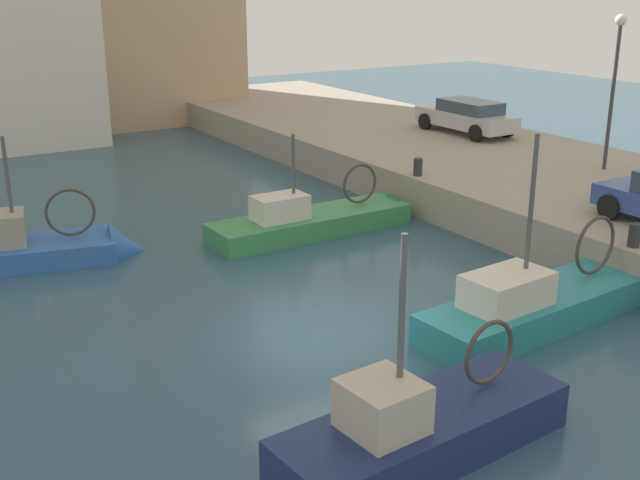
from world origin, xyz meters
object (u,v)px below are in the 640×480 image
fishing_boat_green (322,228)px  fishing_boat_blue (39,257)px  fishing_boat_navy (436,442)px  parked_car_silver (467,116)px  quay_streetlamp (616,67)px  mooring_bollard_mid (418,167)px  mooring_bollard_south (634,235)px  fishing_boat_teal (548,313)px

fishing_boat_green → fishing_boat_blue: bearing=167.7°
fishing_boat_navy → parked_car_silver: size_ratio=1.35×
fishing_boat_green → parked_car_silver: fishing_boat_green is taller
fishing_boat_blue → quay_streetlamp: (16.91, -4.07, 4.33)m
fishing_boat_navy → quay_streetlamp: 16.42m
fishing_boat_navy → fishing_boat_blue: bearing=105.2°
fishing_boat_blue → mooring_bollard_mid: bearing=-8.1°
mooring_bollard_south → mooring_bollard_mid: bearing=90.0°
parked_car_silver → fishing_boat_navy: bearing=-132.6°
fishing_boat_teal → quay_streetlamp: 10.85m
parked_car_silver → mooring_bollard_mid: bearing=-143.0°
fishing_boat_teal → fishing_boat_navy: bearing=-153.7°
mooring_bollard_mid → mooring_bollard_south: bearing=-90.0°
parked_car_silver → fishing_boat_green: bearing=-154.4°
fishing_boat_green → quay_streetlamp: bearing=-14.5°
quay_streetlamp → fishing_boat_teal: bearing=-146.2°
parked_car_silver → mooring_bollard_mid: size_ratio=7.99×
fishing_boat_navy → mooring_bollard_mid: size_ratio=10.77×
mooring_bollard_mid → quay_streetlamp: 6.85m
mooring_bollard_south → fishing_boat_blue: bearing=139.6°
fishing_boat_green → parked_car_silver: bearing=25.6°
mooring_bollard_mid → fishing_boat_blue: bearing=171.9°
fishing_boat_teal → mooring_bollard_south: bearing=0.0°
quay_streetlamp → parked_car_silver: bearing=87.8°
fishing_boat_green → mooring_bollard_south: size_ratio=12.64×
fishing_boat_teal → fishing_boat_navy: (-5.31, -2.62, -0.02)m
mooring_bollard_south → quay_streetlamp: (5.65, 5.53, 2.98)m
mooring_bollard_south → parked_car_silver: bearing=64.6°
fishing_boat_green → mooring_bollard_mid: fishing_boat_green is taller
fishing_boat_teal → fishing_boat_blue: (-8.63, 9.60, -0.00)m
mooring_bollard_mid → fishing_boat_navy: bearing=-126.8°
parked_car_silver → quay_streetlamp: quay_streetlamp is taller
fishing_boat_green → fishing_boat_blue: 7.87m
fishing_boat_blue → quay_streetlamp: bearing=-13.5°
mooring_bollard_mid → parked_car_silver: bearing=37.0°
fishing_boat_blue → mooring_bollard_south: (11.26, -9.60, 1.35)m
parked_car_silver → quay_streetlamp: 7.41m
fishing_boat_teal → fishing_boat_green: size_ratio=1.02×
fishing_boat_navy → fishing_boat_green: (4.36, 10.54, -0.01)m
fishing_boat_blue → parked_car_silver: fishing_boat_blue is taller
fishing_boat_green → parked_car_silver: 10.68m
fishing_boat_blue → mooring_bollard_south: 14.86m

